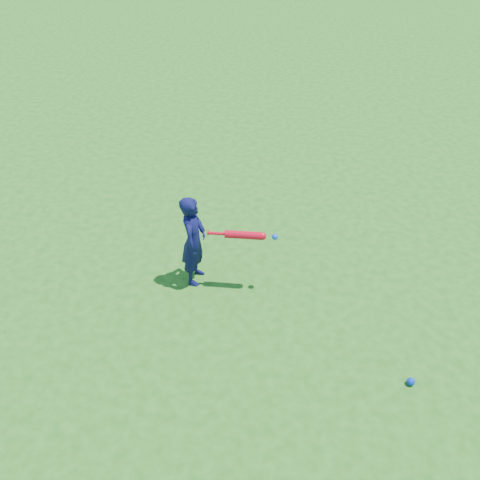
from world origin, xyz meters
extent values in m
plane|color=#1E6317|center=(0.00, 0.00, 0.00)|extent=(80.00, 80.00, 0.00)
imported|color=#0E0F43|center=(-0.55, 0.25, 0.54)|extent=(0.27, 0.40, 1.07)
sphere|color=#0B2FCB|center=(1.70, -0.88, 0.04)|extent=(0.07, 0.07, 0.07)
cylinder|color=red|center=(-0.38, 0.21, 0.68)|extent=(0.02, 0.06, 0.06)
cylinder|color=red|center=(-0.29, 0.22, 0.68)|extent=(0.19, 0.04, 0.03)
cylinder|color=red|center=(-0.01, 0.23, 0.68)|extent=(0.40, 0.11, 0.08)
sphere|color=red|center=(0.19, 0.25, 0.68)|extent=(0.08, 0.08, 0.08)
sphere|color=blue|center=(0.32, 0.25, 0.68)|extent=(0.07, 0.07, 0.07)
camera|label=1|loc=(0.65, -4.19, 3.98)|focal=40.00mm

